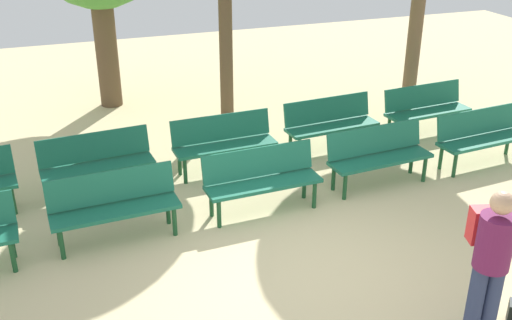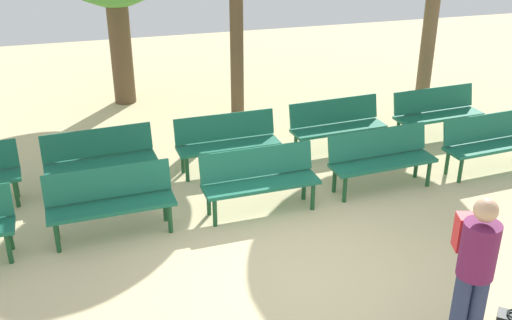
% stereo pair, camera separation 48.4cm
% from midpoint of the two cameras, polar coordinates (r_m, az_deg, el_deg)
% --- Properties ---
extents(ground_plane, '(24.44, 24.44, 0.00)m').
position_cam_midpoint_polar(ground_plane, '(7.28, 3.42, -10.21)').
color(ground_plane, beige).
extents(bench_r0_c1, '(1.62, 0.57, 0.87)m').
position_cam_midpoint_polar(bench_r0_c1, '(7.86, -14.95, -3.93)').
color(bench_r0_c1, '#19664C').
rests_on(bench_r0_c1, ground_plane).
extents(bench_r0_c2, '(1.62, 0.55, 0.87)m').
position_cam_midpoint_polar(bench_r0_c2, '(8.24, -1.16, -1.61)').
color(bench_r0_c2, '#19664C').
rests_on(bench_r0_c2, ground_plane).
extents(bench_r0_c3, '(1.63, 0.60, 0.87)m').
position_cam_midpoint_polar(bench_r0_c3, '(9.09, 9.96, 0.64)').
color(bench_r0_c3, '#19664C').
rests_on(bench_r0_c3, ground_plane).
extents(bench_r0_c4, '(1.63, 0.61, 0.87)m').
position_cam_midpoint_polar(bench_r0_c4, '(10.19, 19.22, 2.29)').
color(bench_r0_c4, '#19664C').
rests_on(bench_r0_c4, ground_plane).
extents(bench_r1_c1, '(1.63, 0.61, 0.87)m').
position_cam_midpoint_polar(bench_r1_c1, '(9.09, -16.25, -0.03)').
color(bench_r1_c1, '#19664C').
rests_on(bench_r1_c1, ground_plane).
extents(bench_r1_c2, '(1.62, 0.54, 0.87)m').
position_cam_midpoint_polar(bench_r1_c2, '(9.43, -4.53, 1.86)').
color(bench_r1_c2, '#19664C').
rests_on(bench_r1_c2, ground_plane).
extents(bench_r1_c3, '(1.63, 0.60, 0.87)m').
position_cam_midpoint_polar(bench_r1_c3, '(10.21, 5.66, 3.65)').
color(bench_r1_c3, '#19664C').
rests_on(bench_r1_c3, ground_plane).
extents(bench_r1_c4, '(1.63, 0.60, 0.87)m').
position_cam_midpoint_polar(bench_r1_c4, '(11.17, 14.51, 4.86)').
color(bench_r1_c4, '#19664C').
rests_on(bench_r1_c4, ground_plane).
extents(visitor_with_backpack, '(0.45, 0.59, 1.65)m').
position_cam_midpoint_polar(visitor_with_backpack, '(6.12, 19.05, -8.66)').
color(visitor_with_backpack, navy).
rests_on(visitor_with_backpack, ground_plane).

